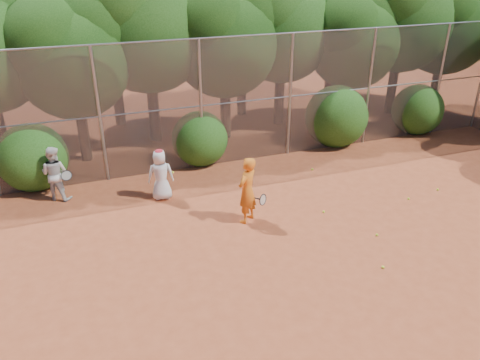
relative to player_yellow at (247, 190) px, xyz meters
name	(u,v)px	position (x,y,z in m)	size (l,w,h in m)	color
ground	(320,264)	(0.88, -2.31, -0.88)	(80.00, 80.00, 0.00)	#953F21
fence_back	(228,101)	(0.76, 3.69, 1.17)	(20.05, 0.09, 4.03)	gray
tree_2	(72,50)	(-3.57, 5.53, 2.71)	(3.99, 3.47, 5.47)	black
tree_3	(147,14)	(-1.06, 6.53, 3.52)	(4.89, 4.26, 6.70)	black
tree_4	(225,32)	(1.43, 5.93, 2.88)	(4.19, 3.64, 5.73)	black
tree_5	(283,17)	(3.94, 6.73, 3.17)	(4.51, 3.92, 6.17)	black
tree_6	(355,34)	(6.43, 5.73, 2.59)	(3.86, 3.36, 5.29)	black
tree_7	(404,7)	(8.94, 6.33, 3.40)	(4.77, 4.14, 6.53)	black
tree_8	(449,18)	(10.93, 6.03, 2.94)	(4.25, 3.70, 5.82)	black
tree_10	(108,1)	(-2.06, 8.74, 3.75)	(5.15, 4.48, 7.06)	black
tree_11	(243,10)	(2.94, 8.33, 3.29)	(4.64, 4.03, 6.35)	black
bush_0	(32,154)	(-5.12, 3.99, 0.12)	(2.00, 2.00, 2.00)	#1C4812
bush_1	(200,136)	(-0.12, 3.99, 0.02)	(1.80, 1.80, 1.80)	#1C4812
bush_2	(337,114)	(4.88, 3.99, 0.22)	(2.20, 2.20, 2.20)	#1C4812
bush_3	(418,107)	(8.38, 3.99, 0.07)	(1.90, 1.90, 1.90)	#1C4812
player_yellow	(247,190)	(0.00, 0.00, 0.00)	(0.87, 0.73, 1.76)	orange
player_teen	(161,174)	(-1.81, 1.94, -0.14)	(0.77, 0.55, 1.49)	silver
player_white	(55,173)	(-4.54, 2.92, -0.10)	(0.95, 0.89, 1.56)	silver
ball_0	(324,212)	(2.06, -0.33, -0.84)	(0.07, 0.07, 0.07)	#CCE82A
ball_1	(409,199)	(4.65, -0.50, -0.84)	(0.07, 0.07, 0.07)	#CCE82A
ball_2	(377,235)	(2.73, -1.77, -0.84)	(0.07, 0.07, 0.07)	#CCE82A
ball_3	(438,190)	(5.80, -0.33, -0.84)	(0.07, 0.07, 0.07)	#CCE82A
ball_4	(383,267)	(2.09, -2.91, -0.84)	(0.07, 0.07, 0.07)	#CCE82A
ball_5	(312,169)	(3.03, 2.15, -0.84)	(0.07, 0.07, 0.07)	#CCE82A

